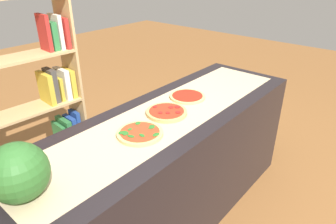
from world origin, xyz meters
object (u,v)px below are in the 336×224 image
at_px(pizza_spinach_0, 140,133).
at_px(pizza_pepperoni_1, 167,112).
at_px(watermelon, 18,172).
at_px(bookshelf, 45,112).
at_px(pizza_plain_2, 187,96).

bearing_deg(pizza_spinach_0, pizza_pepperoni_1, 9.92).
distance_m(watermelon, bookshelf, 1.17).
distance_m(pizza_spinach_0, bookshelf, 0.99).
distance_m(pizza_spinach_0, pizza_plain_2, 0.61).
bearing_deg(pizza_pepperoni_1, bookshelf, 111.54).
bearing_deg(pizza_spinach_0, watermelon, 178.37).
relative_size(pizza_pepperoni_1, watermelon, 1.05).
bearing_deg(bookshelf, pizza_pepperoni_1, -68.46).
height_order(pizza_pepperoni_1, bookshelf, bookshelf).
height_order(pizza_spinach_0, watermelon, watermelon).
distance_m(pizza_spinach_0, pizza_pepperoni_1, 0.30).
bearing_deg(bookshelf, pizza_plain_2, -52.73).
distance_m(pizza_plain_2, watermelon, 1.28).
bearing_deg(pizza_pepperoni_1, watermelon, -178.07).
bearing_deg(pizza_plain_2, pizza_spinach_0, -169.86).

